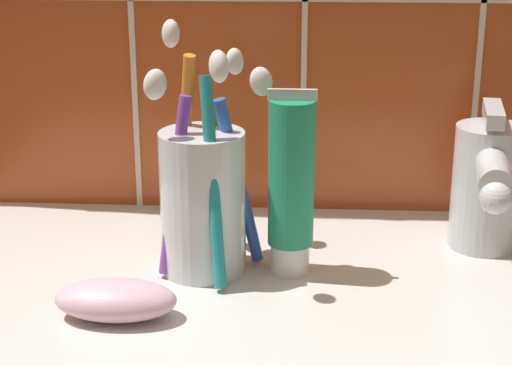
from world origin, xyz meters
TOP-DOWN VIEW (x-y plane):
  - sink_counter at (0.00, 0.00)cm, footprint 59.86×33.97cm
  - toothbrush_cup at (-5.81, 2.76)cm, footprint 9.69×12.26cm
  - toothpaste_tube at (0.75, 2.62)cm, footprint 3.60×3.43cm
  - sink_faucet at (16.28, 7.89)cm, footprint 5.59×12.40cm
  - soap_bar at (-10.91, -5.57)cm, footprint 8.36×4.35cm

SIDE VIEW (x-z plane):
  - sink_counter at x=0.00cm, z-range 0.00..2.00cm
  - soap_bar at x=-10.91cm, z-range 2.00..4.72cm
  - sink_faucet at x=16.28cm, z-range 1.80..13.55cm
  - toothbrush_cup at x=-5.81cm, z-range -1.19..17.53cm
  - toothpaste_tube at x=0.75cm, z-range 1.94..16.22cm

